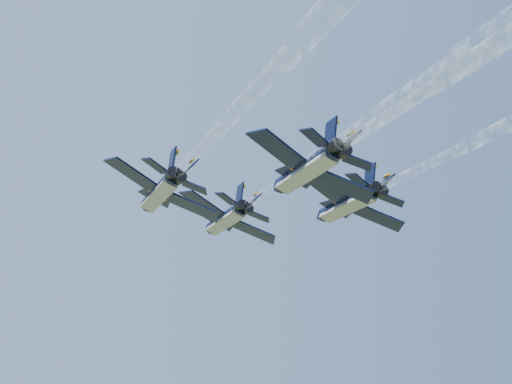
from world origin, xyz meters
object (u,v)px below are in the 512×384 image
object	(u,v)px
jet_left	(160,192)
jet_right	(347,204)
jet_lead	(226,219)
jet_slot	(306,170)

from	to	relation	value
jet_left	jet_right	xyz separation A→B (m)	(22.33, -1.41, 0.00)
jet_lead	jet_left	size ratio (longest dim) A/B	1.00
jet_right	jet_slot	world-z (taller)	same
jet_slot	jet_right	bearing A→B (deg)	51.33
jet_right	jet_lead	bearing A→B (deg)	129.26
jet_slot	jet_lead	bearing A→B (deg)	90.69
jet_left	jet_slot	distance (m)	18.42
jet_lead	jet_left	bearing A→B (deg)	-131.89
jet_right	jet_slot	xyz separation A→B (m)	(-11.02, -13.14, 0.00)
jet_right	jet_slot	distance (m)	17.15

